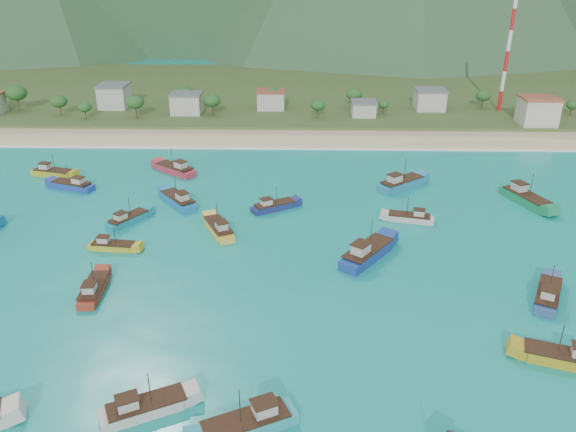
{
  "coord_description": "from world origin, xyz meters",
  "views": [
    {
      "loc": [
        6.31,
        -79.75,
        47.93
      ],
      "look_at": [
        3.88,
        18.0,
        3.0
      ],
      "focal_mm": 35.0,
      "sensor_mm": 36.0,
      "label": 1
    }
  ],
  "objects_px": {
    "boat_18": "(113,247)",
    "boat_19": "(401,184)",
    "boat_7": "(525,199)",
    "boat_20": "(248,425)",
    "boat_16": "(274,207)",
    "boat_1": "(179,201)",
    "radio_tower": "(508,51)",
    "boat_15": "(72,186)",
    "boat_22": "(367,254)",
    "boat_17": "(564,359)",
    "boat_26": "(94,290)",
    "boat_9": "(175,170)",
    "boat_24": "(128,220)",
    "boat_10": "(548,296)",
    "boat_11": "(145,408)",
    "boat_4": "(219,229)",
    "boat_12": "(53,173)",
    "boat_5": "(410,218)"
  },
  "relations": [
    {
      "from": "boat_10",
      "to": "boat_19",
      "type": "height_order",
      "value": "boat_19"
    },
    {
      "from": "boat_20",
      "to": "boat_22",
      "type": "bearing_deg",
      "value": -48.99
    },
    {
      "from": "boat_18",
      "to": "boat_19",
      "type": "relative_size",
      "value": 0.73
    },
    {
      "from": "boat_7",
      "to": "boat_9",
      "type": "relative_size",
      "value": 1.17
    },
    {
      "from": "boat_16",
      "to": "boat_17",
      "type": "bearing_deg",
      "value": 9.33
    },
    {
      "from": "boat_20",
      "to": "boat_9",
      "type": "bearing_deg",
      "value": -8.38
    },
    {
      "from": "boat_5",
      "to": "boat_18",
      "type": "relative_size",
      "value": 1.1
    },
    {
      "from": "boat_7",
      "to": "radio_tower",
      "type": "bearing_deg",
      "value": -124.43
    },
    {
      "from": "boat_15",
      "to": "boat_22",
      "type": "bearing_deg",
      "value": -96.92
    },
    {
      "from": "boat_10",
      "to": "boat_24",
      "type": "bearing_deg",
      "value": -172.96
    },
    {
      "from": "boat_19",
      "to": "boat_9",
      "type": "bearing_deg",
      "value": -137.74
    },
    {
      "from": "boat_15",
      "to": "boat_10",
      "type": "bearing_deg",
      "value": -96.71
    },
    {
      "from": "radio_tower",
      "to": "boat_4",
      "type": "distance_m",
      "value": 124.37
    },
    {
      "from": "boat_7",
      "to": "boat_20",
      "type": "bearing_deg",
      "value": 29.43
    },
    {
      "from": "boat_15",
      "to": "boat_17",
      "type": "relative_size",
      "value": 0.97
    },
    {
      "from": "boat_17",
      "to": "boat_16",
      "type": "bearing_deg",
      "value": 58.58
    },
    {
      "from": "boat_26",
      "to": "boat_20",
      "type": "bearing_deg",
      "value": -49.69
    },
    {
      "from": "boat_15",
      "to": "boat_20",
      "type": "xyz_separation_m",
      "value": [
        46.62,
        -71.13,
        0.07
      ]
    },
    {
      "from": "boat_10",
      "to": "boat_1",
      "type": "bearing_deg",
      "value": 177.89
    },
    {
      "from": "boat_24",
      "to": "boat_15",
      "type": "bearing_deg",
      "value": 168.34
    },
    {
      "from": "radio_tower",
      "to": "boat_22",
      "type": "xyz_separation_m",
      "value": [
        -54.44,
        -101.03,
        -19.94
      ]
    },
    {
      "from": "boat_22",
      "to": "boat_5",
      "type": "bearing_deg",
      "value": 93.49
    },
    {
      "from": "boat_7",
      "to": "boat_10",
      "type": "xyz_separation_m",
      "value": [
        -10.15,
        -38.16,
        -0.22
      ]
    },
    {
      "from": "radio_tower",
      "to": "boat_17",
      "type": "xyz_separation_m",
      "value": [
        -31.84,
        -128.51,
        -20.19
      ]
    },
    {
      "from": "boat_17",
      "to": "boat_20",
      "type": "bearing_deg",
      "value": 126.17
    },
    {
      "from": "boat_22",
      "to": "radio_tower",
      "type": "bearing_deg",
      "value": 98.11
    },
    {
      "from": "boat_7",
      "to": "boat_20",
      "type": "height_order",
      "value": "boat_7"
    },
    {
      "from": "radio_tower",
      "to": "boat_15",
      "type": "distance_m",
      "value": 138.91
    },
    {
      "from": "boat_1",
      "to": "boat_10",
      "type": "distance_m",
      "value": 73.56
    },
    {
      "from": "boat_16",
      "to": "boat_20",
      "type": "height_order",
      "value": "boat_20"
    },
    {
      "from": "boat_7",
      "to": "boat_15",
      "type": "height_order",
      "value": "boat_7"
    },
    {
      "from": "boat_12",
      "to": "boat_17",
      "type": "distance_m",
      "value": 115.93
    },
    {
      "from": "boat_7",
      "to": "boat_11",
      "type": "xyz_separation_m",
      "value": [
        -66.07,
        -63.25,
        -0.28
      ]
    },
    {
      "from": "boat_4",
      "to": "boat_20",
      "type": "xyz_separation_m",
      "value": [
        10.07,
        -49.48,
        0.06
      ]
    },
    {
      "from": "boat_19",
      "to": "boat_26",
      "type": "relative_size",
      "value": 1.21
    },
    {
      "from": "boat_4",
      "to": "boat_22",
      "type": "distance_m",
      "value": 29.05
    },
    {
      "from": "boat_24",
      "to": "boat_16",
      "type": "bearing_deg",
      "value": 47.06
    },
    {
      "from": "boat_12",
      "to": "boat_19",
      "type": "bearing_deg",
      "value": 99.41
    },
    {
      "from": "boat_4",
      "to": "boat_15",
      "type": "relative_size",
      "value": 1.0
    },
    {
      "from": "boat_7",
      "to": "boat_10",
      "type": "distance_m",
      "value": 39.48
    },
    {
      "from": "boat_1",
      "to": "boat_7",
      "type": "distance_m",
      "value": 74.57
    },
    {
      "from": "boat_1",
      "to": "boat_16",
      "type": "relative_size",
      "value": 1.12
    },
    {
      "from": "boat_7",
      "to": "boat_12",
      "type": "relative_size",
      "value": 1.23
    },
    {
      "from": "boat_1",
      "to": "boat_16",
      "type": "height_order",
      "value": "boat_1"
    },
    {
      "from": "boat_1",
      "to": "boat_26",
      "type": "height_order",
      "value": "boat_1"
    },
    {
      "from": "boat_1",
      "to": "boat_7",
      "type": "height_order",
      "value": "boat_7"
    },
    {
      "from": "boat_9",
      "to": "boat_24",
      "type": "xyz_separation_m",
      "value": [
        -3.49,
        -28.7,
        -0.24
      ]
    },
    {
      "from": "boat_16",
      "to": "boat_7",
      "type": "bearing_deg",
      "value": 64.86
    },
    {
      "from": "radio_tower",
      "to": "boat_26",
      "type": "xyz_separation_m",
      "value": [
        -98.5,
        -113.46,
        -20.29
      ]
    },
    {
      "from": "boat_12",
      "to": "boat_20",
      "type": "relative_size",
      "value": 0.95
    }
  ]
}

